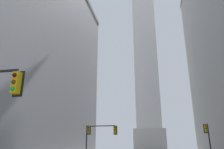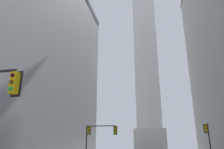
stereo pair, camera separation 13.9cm
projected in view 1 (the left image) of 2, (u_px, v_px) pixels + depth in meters
obelisk at (146, 52)px, 72.54m from camera, size 8.99×8.99×66.74m
traffic_light_mid_right at (208, 135)px, 32.07m from camera, size 0.78×0.51×4.96m
traffic_light_mid_left at (97, 133)px, 33.60m from camera, size 5.00×0.52×4.86m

